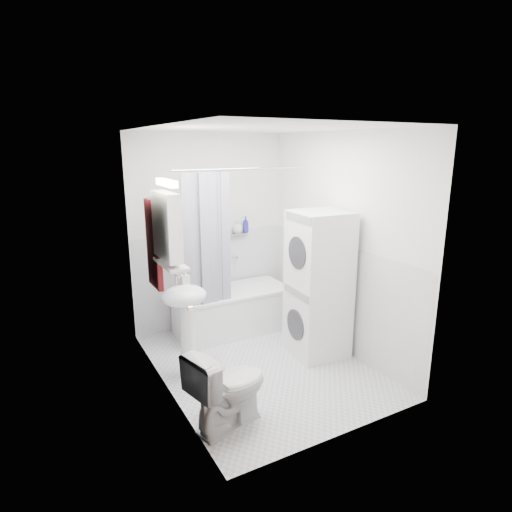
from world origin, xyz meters
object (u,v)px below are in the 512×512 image
sink (185,310)px  washer_dryer (318,285)px  bathtub (233,308)px  toilet (228,387)px

sink → washer_dryer: size_ratio=0.66×
washer_dryer → bathtub: bearing=124.0°
bathtub → sink: size_ratio=1.33×
bathtub → washer_dryer: bearing=-60.0°
bathtub → sink: 1.23m
washer_dryer → sink: bearing=175.8°
sink → toilet: (0.03, -0.90, -0.36)m
bathtub → toilet: bearing=-116.7°
bathtub → toilet: (-0.84, -1.66, 0.05)m
bathtub → sink: bearing=-138.6°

